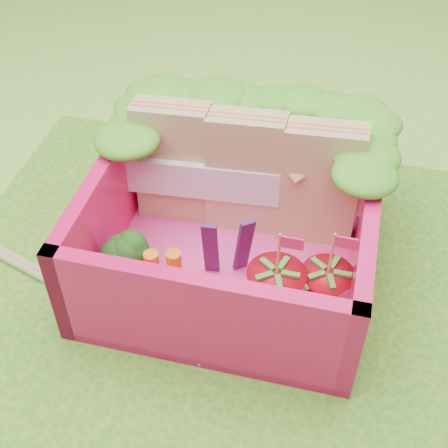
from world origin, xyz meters
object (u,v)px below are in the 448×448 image
bento_box (234,222)px  strawberry_left (275,292)px  strawberry_right (325,289)px  sandwich_stack (247,174)px  broccoli (133,253)px  chopsticks (18,262)px

bento_box → strawberry_left: (0.26, -0.31, -0.09)m
strawberry_right → strawberry_left: bearing=-159.2°
bento_box → strawberry_right: bearing=-25.7°
sandwich_stack → broccoli: sandwich_stack is taller
strawberry_left → strawberry_right: (0.22, 0.08, -0.01)m
bento_box → strawberry_left: 0.42m
bento_box → chopsticks: bearing=-165.1°
broccoli → bento_box: bearing=32.1°
sandwich_stack → chopsticks: 1.23m
broccoli → sandwich_stack: bearing=50.3°
strawberry_right → chopsticks: bearing=-178.1°
broccoli → strawberry_left: strawberry_left is taller
chopsticks → bento_box: bearing=14.9°
broccoli → strawberry_right: (0.90, 0.04, -0.05)m
strawberry_right → broccoli: bearing=-177.8°
sandwich_stack → chopsticks: size_ratio=0.54×
strawberry_left → chopsticks: size_ratio=0.23×
bento_box → sandwich_stack: (0.00, 0.25, 0.10)m
bento_box → strawberry_right: bento_box is taller
bento_box → broccoli: bearing=-147.9°
broccoli → strawberry_left: bearing=-3.9°
broccoli → strawberry_right: strawberry_right is taller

